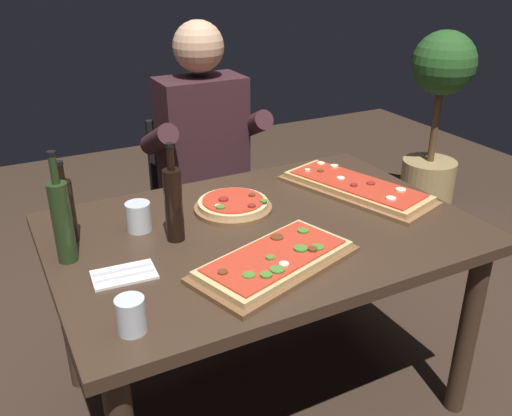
{
  "coord_description": "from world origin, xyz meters",
  "views": [
    {
      "loc": [
        -0.8,
        -1.47,
        1.59
      ],
      "look_at": [
        0.0,
        0.05,
        0.79
      ],
      "focal_mm": 38.88,
      "sensor_mm": 36.0,
      "label": 1
    }
  ],
  "objects_px": {
    "seated_diner": "(207,156)",
    "oil_bottle_amber": "(66,209)",
    "tumbler_far_side": "(139,217)",
    "potted_plant_corner": "(436,117)",
    "wine_bottle_dark": "(174,203)",
    "dining_table": "(263,251)",
    "tumbler_near_camera": "(131,315)",
    "vinegar_bottle_green": "(62,220)",
    "diner_chair": "(199,198)",
    "pizza_rectangular_left": "(356,188)",
    "pizza_rectangular_front": "(275,261)",
    "pizza_round_far": "(233,205)"
  },
  "relations": [
    {
      "from": "tumbler_far_side",
      "to": "potted_plant_corner",
      "type": "distance_m",
      "value": 2.32
    },
    {
      "from": "dining_table",
      "to": "wine_bottle_dark",
      "type": "xyz_separation_m",
      "value": [
        -0.29,
        0.05,
        0.22
      ]
    },
    {
      "from": "pizza_rectangular_left",
      "to": "oil_bottle_amber",
      "type": "xyz_separation_m",
      "value": [
        -1.05,
        0.11,
        0.09
      ]
    },
    {
      "from": "tumbler_near_camera",
      "to": "tumbler_far_side",
      "type": "bearing_deg",
      "value": 71.32
    },
    {
      "from": "seated_diner",
      "to": "oil_bottle_amber",
      "type": "bearing_deg",
      "value": -142.82
    },
    {
      "from": "pizza_round_far",
      "to": "tumbler_far_side",
      "type": "height_order",
      "value": "tumbler_far_side"
    },
    {
      "from": "tumbler_near_camera",
      "to": "pizza_rectangular_left",
      "type": "bearing_deg",
      "value": 23.5
    },
    {
      "from": "tumbler_near_camera",
      "to": "pizza_rectangular_front",
      "type": "bearing_deg",
      "value": 12.51
    },
    {
      "from": "pizza_rectangular_left",
      "to": "tumbler_near_camera",
      "type": "relative_size",
      "value": 6.9
    },
    {
      "from": "tumbler_far_side",
      "to": "diner_chair",
      "type": "distance_m",
      "value": 0.89
    },
    {
      "from": "pizza_rectangular_front",
      "to": "pizza_rectangular_left",
      "type": "bearing_deg",
      "value": 31.54
    },
    {
      "from": "pizza_round_far",
      "to": "seated_diner",
      "type": "bearing_deg",
      "value": 76.35
    },
    {
      "from": "pizza_rectangular_front",
      "to": "seated_diner",
      "type": "distance_m",
      "value": 1.0
    },
    {
      "from": "vinegar_bottle_green",
      "to": "pizza_round_far",
      "type": "bearing_deg",
      "value": 8.49
    },
    {
      "from": "vinegar_bottle_green",
      "to": "potted_plant_corner",
      "type": "distance_m",
      "value": 2.6
    },
    {
      "from": "potted_plant_corner",
      "to": "pizza_rectangular_front",
      "type": "bearing_deg",
      "value": -146.18
    },
    {
      "from": "wine_bottle_dark",
      "to": "seated_diner",
      "type": "xyz_separation_m",
      "value": [
        0.4,
        0.68,
        -0.13
      ]
    },
    {
      "from": "wine_bottle_dark",
      "to": "dining_table",
      "type": "bearing_deg",
      "value": -10.47
    },
    {
      "from": "pizza_rectangular_front",
      "to": "seated_diner",
      "type": "relative_size",
      "value": 0.42
    },
    {
      "from": "dining_table",
      "to": "seated_diner",
      "type": "distance_m",
      "value": 0.75
    },
    {
      "from": "pizza_rectangular_left",
      "to": "potted_plant_corner",
      "type": "height_order",
      "value": "potted_plant_corner"
    },
    {
      "from": "tumbler_near_camera",
      "to": "potted_plant_corner",
      "type": "height_order",
      "value": "potted_plant_corner"
    },
    {
      "from": "wine_bottle_dark",
      "to": "potted_plant_corner",
      "type": "bearing_deg",
      "value": 24.75
    },
    {
      "from": "pizza_rectangular_left",
      "to": "tumbler_far_side",
      "type": "xyz_separation_m",
      "value": [
        -0.83,
        0.08,
        0.03
      ]
    },
    {
      "from": "oil_bottle_amber",
      "to": "vinegar_bottle_green",
      "type": "bearing_deg",
      "value": -103.33
    },
    {
      "from": "tumbler_near_camera",
      "to": "dining_table",
      "type": "bearing_deg",
      "value": 32.25
    },
    {
      "from": "pizza_round_far",
      "to": "oil_bottle_amber",
      "type": "bearing_deg",
      "value": 176.32
    },
    {
      "from": "pizza_rectangular_front",
      "to": "diner_chair",
      "type": "height_order",
      "value": "diner_chair"
    },
    {
      "from": "dining_table",
      "to": "tumbler_near_camera",
      "type": "xyz_separation_m",
      "value": [
        -0.55,
        -0.35,
        0.14
      ]
    },
    {
      "from": "oil_bottle_amber",
      "to": "dining_table",
      "type": "bearing_deg",
      "value": -18.77
    },
    {
      "from": "pizza_round_far",
      "to": "vinegar_bottle_green",
      "type": "relative_size",
      "value": 0.81
    },
    {
      "from": "pizza_rectangular_front",
      "to": "wine_bottle_dark",
      "type": "xyz_separation_m",
      "value": [
        -0.2,
        0.3,
        0.11
      ]
    },
    {
      "from": "vinegar_bottle_green",
      "to": "pizza_rectangular_front",
      "type": "bearing_deg",
      "value": -31.18
    },
    {
      "from": "pizza_rectangular_front",
      "to": "tumbler_far_side",
      "type": "distance_m",
      "value": 0.51
    },
    {
      "from": "pizza_rectangular_left",
      "to": "seated_diner",
      "type": "bearing_deg",
      "value": 118.54
    },
    {
      "from": "pizza_round_far",
      "to": "pizza_rectangular_front",
      "type": "bearing_deg",
      "value": -98.15
    },
    {
      "from": "dining_table",
      "to": "diner_chair",
      "type": "distance_m",
      "value": 0.88
    },
    {
      "from": "pizza_rectangular_left",
      "to": "potted_plant_corner",
      "type": "bearing_deg",
      "value": 34.72
    },
    {
      "from": "pizza_rectangular_left",
      "to": "vinegar_bottle_green",
      "type": "bearing_deg",
      "value": -179.32
    },
    {
      "from": "tumbler_far_side",
      "to": "diner_chair",
      "type": "relative_size",
      "value": 0.11
    },
    {
      "from": "pizza_rectangular_front",
      "to": "wine_bottle_dark",
      "type": "bearing_deg",
      "value": 123.71
    },
    {
      "from": "pizza_rectangular_left",
      "to": "pizza_round_far",
      "type": "bearing_deg",
      "value": 171.18
    },
    {
      "from": "oil_bottle_amber",
      "to": "pizza_rectangular_front",
      "type": "bearing_deg",
      "value": -41.6
    },
    {
      "from": "seated_diner",
      "to": "pizza_rectangular_front",
      "type": "bearing_deg",
      "value": -101.37
    },
    {
      "from": "dining_table",
      "to": "oil_bottle_amber",
      "type": "relative_size",
      "value": 5.15
    },
    {
      "from": "tumbler_near_camera",
      "to": "potted_plant_corner",
      "type": "distance_m",
      "value": 2.71
    },
    {
      "from": "dining_table",
      "to": "pizza_round_far",
      "type": "distance_m",
      "value": 0.2
    },
    {
      "from": "potted_plant_corner",
      "to": "seated_diner",
      "type": "bearing_deg",
      "value": -170.7
    },
    {
      "from": "diner_chair",
      "to": "potted_plant_corner",
      "type": "bearing_deg",
      "value": 5.27
    },
    {
      "from": "pizza_round_far",
      "to": "potted_plant_corner",
      "type": "height_order",
      "value": "potted_plant_corner"
    }
  ]
}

